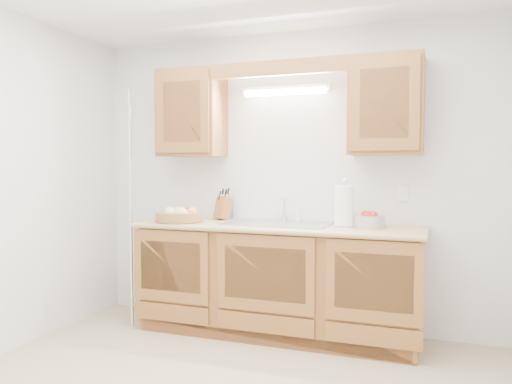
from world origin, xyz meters
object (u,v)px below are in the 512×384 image
at_px(knife_block, 223,208).
at_px(apple_bowl, 369,220).
at_px(paper_towel, 345,206).
at_px(fruit_basket, 179,215).

xyz_separation_m(knife_block, apple_bowl, (1.26, -0.12, -0.05)).
bearing_deg(paper_towel, knife_block, 172.07).
distance_m(knife_block, paper_towel, 1.09).
height_order(knife_block, paper_towel, paper_towel).
bearing_deg(fruit_basket, knife_block, 45.56).
bearing_deg(knife_block, apple_bowl, 15.41).
bearing_deg(knife_block, fruit_basket, -113.55).
height_order(paper_towel, apple_bowl, paper_towel).
distance_m(fruit_basket, knife_block, 0.40).
bearing_deg(apple_bowl, knife_block, 174.53).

